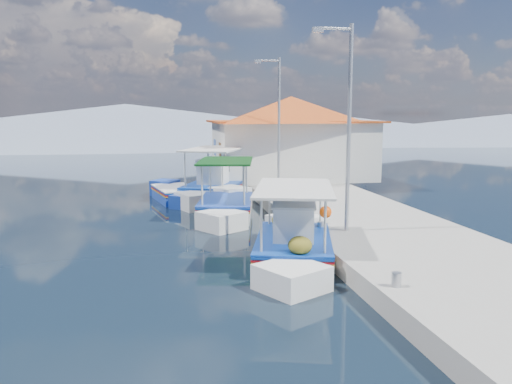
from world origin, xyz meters
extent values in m
plane|color=black|center=(0.00, 0.00, 0.00)|extent=(160.00, 160.00, 0.00)
cube|color=gray|center=(5.90, 6.00, 0.25)|extent=(5.00, 44.00, 0.50)
cylinder|color=#A5A8AD|center=(3.80, -3.00, 0.65)|extent=(0.20, 0.20, 0.30)
cylinder|color=#A5A8AD|center=(3.80, 2.00, 0.65)|extent=(0.20, 0.20, 0.30)
cylinder|color=#A5A8AD|center=(3.80, 8.00, 0.65)|extent=(0.20, 0.20, 0.30)
cylinder|color=#A5A8AD|center=(3.80, 14.00, 0.65)|extent=(0.20, 0.20, 0.30)
cube|color=white|center=(2.68, 0.89, 0.19)|extent=(2.86, 4.15, 0.83)
cube|color=white|center=(2.00, 3.30, 0.30)|extent=(1.88, 1.88, 0.91)
cube|color=white|center=(3.34, -1.44, 0.19)|extent=(1.82, 1.82, 0.78)
cube|color=navy|center=(2.68, 0.89, 0.57)|extent=(2.95, 4.28, 0.05)
cube|color=maroon|center=(2.68, 0.89, 0.50)|extent=(2.95, 4.28, 0.04)
cube|color=gold|center=(2.68, 0.89, 0.44)|extent=(2.95, 4.28, 0.03)
cube|color=navy|center=(2.68, 0.89, 0.63)|extent=(2.96, 4.24, 0.04)
cube|color=brown|center=(2.68, 0.89, 0.61)|extent=(2.70, 4.04, 0.04)
cube|color=white|center=(2.75, 0.64, 1.09)|extent=(1.32, 1.37, 0.96)
cube|color=silver|center=(2.75, 0.64, 1.58)|extent=(1.43, 1.48, 0.05)
cylinder|color=beige|center=(1.52, 2.21, 1.30)|extent=(0.06, 0.06, 1.39)
cylinder|color=beige|center=(2.99, 2.63, 1.30)|extent=(0.06, 0.06, 1.39)
cylinder|color=beige|center=(2.37, -0.84, 1.30)|extent=(0.06, 0.06, 1.39)
cylinder|color=beige|center=(3.85, -0.43, 1.30)|extent=(0.06, 0.06, 1.39)
cube|color=silver|center=(2.68, 0.89, 2.00)|extent=(2.96, 4.18, 0.06)
ellipsoid|color=#484A13|center=(2.02, 1.97, 0.86)|extent=(0.66, 0.73, 0.50)
ellipsoid|color=#484A13|center=(2.48, 2.55, 0.82)|extent=(0.56, 0.61, 0.42)
ellipsoid|color=#484A13|center=(3.27, -0.57, 0.83)|extent=(0.59, 0.65, 0.44)
sphere|color=#FF5008|center=(3.38, 1.63, 1.26)|extent=(0.35, 0.35, 0.35)
cube|color=white|center=(1.64, 7.24, 0.21)|extent=(2.55, 3.82, 0.90)
cube|color=white|center=(1.17, 9.56, 0.32)|extent=(1.89, 1.89, 0.99)
cube|color=white|center=(2.09, 4.99, 0.21)|extent=(1.84, 1.84, 0.85)
cube|color=navy|center=(1.64, 7.24, 0.62)|extent=(2.62, 3.94, 0.06)
cube|color=maroon|center=(1.64, 7.24, 0.55)|extent=(2.62, 3.94, 0.05)
cube|color=gold|center=(1.64, 7.24, 0.48)|extent=(2.62, 3.94, 0.04)
cube|color=#1B3FA7|center=(1.64, 7.24, 0.69)|extent=(2.64, 3.91, 0.05)
cube|color=brown|center=(1.64, 7.24, 0.66)|extent=(2.39, 3.73, 0.05)
cylinder|color=beige|center=(0.60, 8.54, 1.42)|extent=(0.07, 0.07, 1.51)
cylinder|color=beige|center=(2.09, 8.84, 1.42)|extent=(0.07, 0.07, 1.51)
cylinder|color=beige|center=(1.19, 5.64, 1.42)|extent=(0.07, 0.07, 1.51)
cylinder|color=beige|center=(2.67, 5.94, 1.42)|extent=(0.07, 0.07, 1.51)
cube|color=#0B3911|center=(1.64, 7.24, 2.18)|extent=(2.64, 3.84, 0.07)
cube|color=#1B3FA7|center=(-0.22, 11.23, 0.19)|extent=(2.13, 3.18, 0.81)
cube|color=#1B3FA7|center=(0.20, 13.13, 0.29)|extent=(1.53, 1.53, 0.90)
cube|color=#1B3FA7|center=(-0.63, 9.38, 0.19)|extent=(1.49, 1.49, 0.77)
cube|color=navy|center=(-0.22, 11.23, 0.56)|extent=(2.20, 3.28, 0.05)
cube|color=maroon|center=(-0.22, 11.23, 0.50)|extent=(2.20, 3.28, 0.04)
cube|color=gold|center=(-0.22, 11.23, 0.44)|extent=(2.20, 3.28, 0.03)
cube|color=white|center=(-0.22, 11.23, 0.62)|extent=(2.21, 3.25, 0.04)
cube|color=brown|center=(-0.22, 11.23, 0.60)|extent=(2.00, 3.10, 0.04)
cube|color=white|center=(1.67, 11.58, 0.22)|extent=(3.54, 4.61, 0.97)
cube|color=white|center=(0.63, 14.11, 0.35)|extent=(2.01, 2.01, 1.07)
cube|color=white|center=(2.67, 9.13, 0.22)|extent=(1.96, 1.96, 0.92)
cube|color=navy|center=(1.67, 11.58, 0.67)|extent=(3.64, 4.75, 0.06)
cube|color=maroon|center=(1.67, 11.58, 0.59)|extent=(3.64, 4.75, 0.05)
cube|color=gold|center=(1.67, 11.58, 0.52)|extent=(3.64, 4.75, 0.04)
cube|color=navy|center=(1.67, 11.58, 0.74)|extent=(3.65, 4.72, 0.05)
cube|color=brown|center=(1.67, 11.58, 0.71)|extent=(3.35, 4.47, 0.05)
cube|color=white|center=(1.78, 11.30, 1.27)|extent=(1.59, 1.67, 1.12)
cube|color=silver|center=(1.78, 11.30, 1.85)|extent=(1.73, 1.81, 0.06)
cylinder|color=beige|center=(0.22, 12.85, 1.53)|extent=(0.07, 0.07, 1.63)
cylinder|color=beige|center=(1.80, 13.50, 1.53)|extent=(0.07, 0.07, 1.63)
cylinder|color=beige|center=(1.53, 9.66, 1.53)|extent=(0.07, 0.07, 1.63)
cylinder|color=beige|center=(3.11, 10.31, 1.53)|extent=(0.07, 0.07, 1.63)
cube|color=silver|center=(1.67, 11.58, 2.34)|extent=(3.64, 4.65, 0.07)
cube|color=white|center=(6.20, 15.00, 2.00)|extent=(8.00, 6.00, 3.00)
cube|color=#CB5D1C|center=(6.20, 15.00, 3.55)|extent=(8.64, 6.48, 0.10)
pyramid|color=#CB5D1C|center=(6.20, 15.00, 4.20)|extent=(10.49, 10.49, 1.40)
cube|color=brown|center=(2.22, 14.00, 1.50)|extent=(0.06, 1.00, 2.00)
cube|color=navy|center=(2.22, 16.50, 2.10)|extent=(0.06, 1.20, 0.90)
cylinder|color=#A5A8AD|center=(4.60, 2.00, 3.50)|extent=(0.12, 0.12, 6.00)
cylinder|color=#A5A8AD|center=(4.10, 2.00, 6.35)|extent=(1.00, 0.08, 0.08)
cube|color=#A5A8AD|center=(3.60, 2.00, 6.30)|extent=(0.30, 0.14, 0.14)
cylinder|color=#A5A8AD|center=(4.60, 11.00, 3.50)|extent=(0.12, 0.12, 6.00)
cylinder|color=#A5A8AD|center=(4.10, 11.00, 6.35)|extent=(1.00, 0.08, 0.08)
cube|color=#A5A8AD|center=(3.60, 11.00, 6.30)|extent=(0.30, 0.14, 0.14)
cone|color=slate|center=(-5.00, 56.00, 2.45)|extent=(96.00, 96.00, 5.50)
cone|color=slate|center=(25.00, 56.00, 1.60)|extent=(76.80, 76.80, 3.80)
cone|color=slate|center=(50.00, 56.00, 1.80)|extent=(89.60, 89.60, 4.20)
camera|label=1|loc=(-0.83, -12.31, 3.98)|focal=36.05mm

